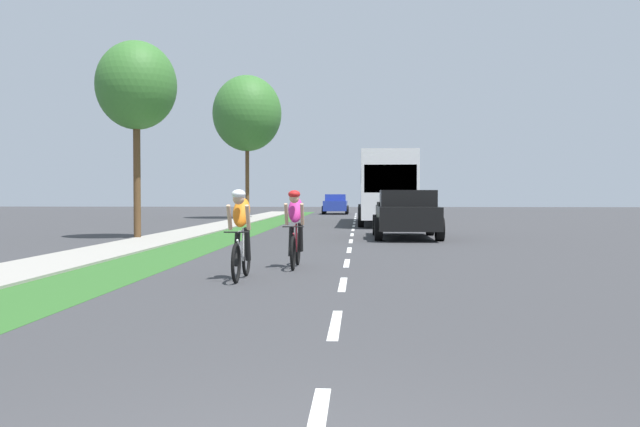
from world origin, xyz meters
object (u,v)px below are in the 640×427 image
(pickup_black, at_px, (406,214))
(sedan_blue, at_px, (336,204))
(cyclist_trailing, at_px, (295,228))
(bus_white, at_px, (385,185))
(cyclist_lead, at_px, (241,233))
(street_tree_far, at_px, (247,114))
(street_tree_near, at_px, (136,86))

(pickup_black, relative_size, sedan_blue, 1.19)
(cyclist_trailing, distance_m, bus_white, 21.44)
(cyclist_lead, height_order, pickup_black, pickup_black)
(sedan_blue, height_order, street_tree_far, street_tree_far)
(cyclist_lead, distance_m, cyclist_trailing, 2.13)
(cyclist_lead, relative_size, bus_white, 0.15)
(cyclist_lead, distance_m, bus_white, 23.51)
(cyclist_trailing, relative_size, street_tree_far, 0.19)
(bus_white, xyz_separation_m, sedan_blue, (-3.17, 17.52, -1.21))
(bus_white, bearing_deg, street_tree_far, 139.82)
(cyclist_lead, xyz_separation_m, street_tree_far, (-4.91, 30.24, 5.71))
(cyclist_lead, relative_size, street_tree_near, 0.26)
(street_tree_far, bearing_deg, bus_white, -40.18)
(pickup_black, bearing_deg, cyclist_lead, -107.47)
(cyclist_lead, relative_size, sedan_blue, 0.40)
(bus_white, height_order, sedan_blue, bus_white)
(bus_white, xyz_separation_m, street_tree_far, (-8.30, 7.01, 4.55))
(cyclist_lead, relative_size, cyclist_trailing, 1.00)
(pickup_black, distance_m, street_tree_near, 10.11)
(cyclist_trailing, xyz_separation_m, bus_white, (2.62, 21.25, 1.17))
(cyclist_trailing, bearing_deg, cyclist_lead, -111.09)
(pickup_black, bearing_deg, bus_white, 91.38)
(sedan_blue, bearing_deg, street_tree_far, -116.01)
(cyclist_lead, distance_m, street_tree_near, 12.85)
(bus_white, relative_size, sedan_blue, 2.70)
(cyclist_trailing, distance_m, sedan_blue, 38.77)
(cyclist_lead, height_order, sedan_blue, cyclist_lead)
(bus_white, bearing_deg, cyclist_lead, -98.30)
(cyclist_lead, relative_size, street_tree_far, 0.19)
(sedan_blue, relative_size, street_tree_far, 0.48)
(pickup_black, relative_size, street_tree_far, 0.57)
(bus_white, height_order, street_tree_near, street_tree_near)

